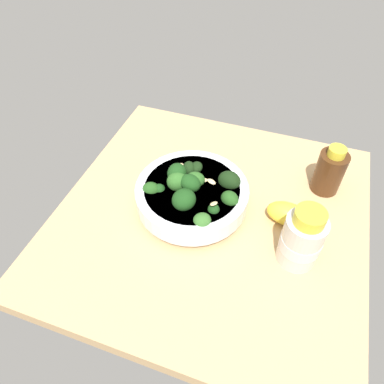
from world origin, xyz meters
TOP-DOWN VIEW (x-y plane):
  - ground_plane at (0.00, 0.00)cm, footprint 59.72×59.72cm
  - bowl_of_broccoli at (-0.49, -4.23)cm, footprint 21.97×21.97cm
  - lemon_wedge at (-2.76, 14.34)cm, footprint 5.35×8.47cm
  - bottle_tall at (-14.39, 20.45)cm, footprint 5.78×5.78cm
  - bottle_short at (4.96, 17.21)cm, footprint 7.07×7.07cm

SIDE VIEW (x-z plane):
  - ground_plane at x=0.00cm, z-range -3.20..0.00cm
  - lemon_wedge at x=-2.76cm, z-range 0.00..4.33cm
  - bowl_of_broccoli at x=-0.49cm, z-range -0.97..8.45cm
  - bottle_tall at x=-14.39cm, z-range -0.54..10.34cm
  - bottle_short at x=4.96cm, z-range -0.67..11.75cm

